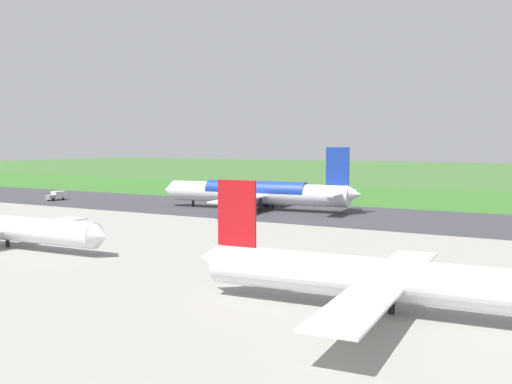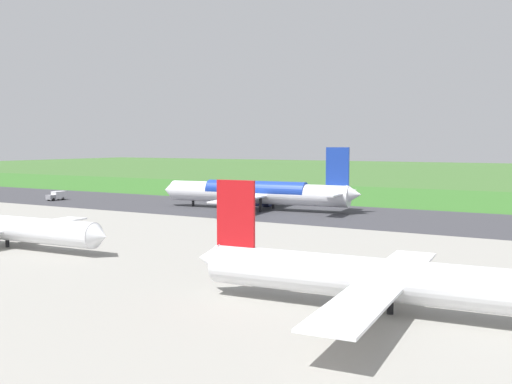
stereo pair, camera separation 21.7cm
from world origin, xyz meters
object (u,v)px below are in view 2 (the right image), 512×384
airliner_main (257,193)px  traffic_cone_orange (253,191)px  airliner_parked_near (388,279)px  airliner_parked_mid (6,227)px  no_stopping_sign (273,187)px  service_truck_baggage (57,196)px

airliner_main → traffic_cone_orange: 57.49m
airliner_main → airliner_parked_near: size_ratio=1.24×
airliner_main → traffic_cone_orange: (29.46, -49.20, -4.08)m
airliner_parked_mid → no_stopping_sign: airliner_parked_mid is taller
no_stopping_sign → service_truck_baggage: bearing=56.3°
airliner_parked_near → service_truck_baggage: bearing=-28.8°
airliner_parked_near → no_stopping_sign: airliner_parked_near is taller
no_stopping_sign → traffic_cone_orange: no_stopping_sign is taller
airliner_parked_mid → no_stopping_sign: size_ratio=17.40×
airliner_parked_near → airliner_main: bearing=-52.6°
airliner_main → airliner_parked_near: (-56.08, 73.25, -0.86)m
airliner_main → airliner_parked_near: airliner_main is taller
airliner_parked_near → no_stopping_sign: 148.84m
airliner_parked_near → traffic_cone_orange: 149.41m
service_truck_baggage → no_stopping_sign: (-40.04, -60.14, 0.01)m
no_stopping_sign → traffic_cone_orange: 7.10m
traffic_cone_orange → no_stopping_sign: bearing=-150.9°
airliner_parked_near → airliner_parked_mid: size_ratio=1.06×
airliner_main → traffic_cone_orange: airliner_main is taller
airliner_main → airliner_parked_mid: size_ratio=1.32×
airliner_parked_mid → traffic_cone_orange: size_ratio=74.85×
airliner_parked_mid → no_stopping_sign: (14.54, -119.55, -1.87)m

